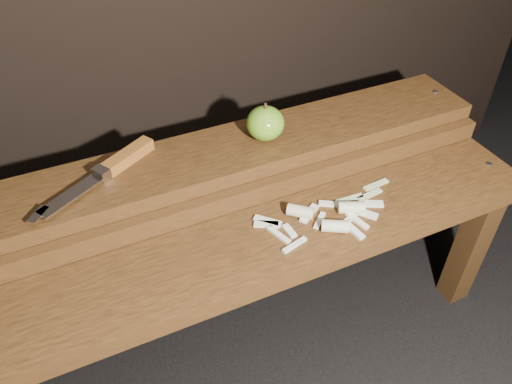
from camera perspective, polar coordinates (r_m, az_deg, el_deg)
name	(u,v)px	position (r m, az deg, el deg)	size (l,w,h in m)	color
ground	(265,333)	(1.37, 1.09, -15.86)	(60.00, 60.00, 0.00)	black
bench_front_tier	(280,261)	(1.06, 2.78, -7.90)	(1.20, 0.20, 0.42)	#331E0C
bench_rear_tier	(237,177)	(1.16, -2.19, 1.78)	(1.20, 0.21, 0.50)	#331E0C
apple	(265,123)	(1.11, 1.07, 7.86)	(0.09, 0.09, 0.09)	#63961E
knife	(114,166)	(1.07, -15.89, 2.92)	(0.28, 0.17, 0.03)	brown
apple_scraps	(328,215)	(1.05, 8.26, -2.65)	(0.34, 0.15, 0.03)	beige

